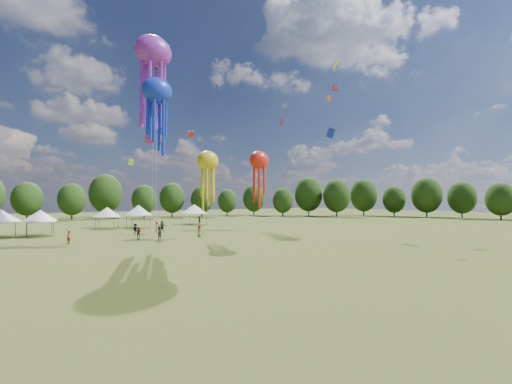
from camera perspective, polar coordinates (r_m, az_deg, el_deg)
ground at (r=19.41m, az=32.83°, el=-17.09°), size 300.00×300.00×0.00m
spectator_near at (r=44.10m, az=-17.13°, el=-7.16°), size 0.93×0.75×1.79m
spectators_far at (r=55.12m, az=-16.51°, el=-6.06°), size 28.47×23.32×1.88m
festival_tents at (r=64.03m, az=-23.98°, el=-3.27°), size 38.90×11.00×4.39m
show_kites at (r=48.81m, az=-22.25°, el=14.17°), size 44.05×18.32×29.51m
small_kites at (r=57.62m, az=-16.94°, el=23.03°), size 73.71×51.43×46.73m
treeline at (r=70.24m, az=-26.23°, el=-0.33°), size 201.57×95.24×13.43m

